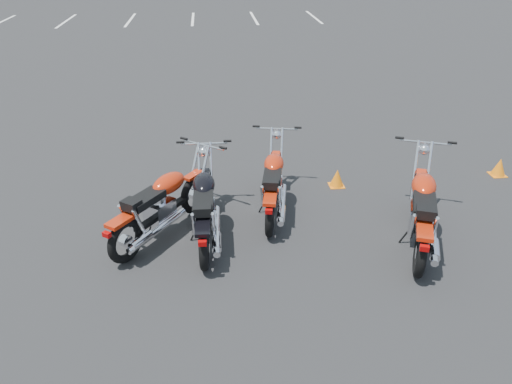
{
  "coord_description": "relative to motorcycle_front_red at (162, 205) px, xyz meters",
  "views": [
    {
      "loc": [
        -0.4,
        -5.57,
        3.95
      ],
      "look_at": [
        0.2,
        0.6,
        0.65
      ],
      "focal_mm": 35.0,
      "sensor_mm": 36.0,
      "label": 1
    }
  ],
  "objects": [
    {
      "name": "ground",
      "position": [
        1.13,
        -0.64,
        -0.49
      ],
      "size": [
        120.0,
        120.0,
        0.0
      ],
      "primitive_type": "plane",
      "color": "black",
      "rests_on": "ground"
    },
    {
      "name": "motorcycle_front_red",
      "position": [
        0.0,
        0.0,
        0.0
      ],
      "size": [
        1.64,
        2.01,
        1.08
      ],
      "color": "black",
      "rests_on": "ground"
    },
    {
      "name": "motorcycle_second_black",
      "position": [
        0.61,
        -0.11,
        -0.0
      ],
      "size": [
        0.84,
        2.18,
        1.07
      ],
      "color": "black",
      "rests_on": "ground"
    },
    {
      "name": "motorcycle_third_red",
      "position": [
        1.66,
        0.55,
        -0.02
      ],
      "size": [
        0.85,
        2.1,
        1.03
      ],
      "color": "black",
      "rests_on": "ground"
    },
    {
      "name": "motorcycle_rear_red",
      "position": [
        3.58,
        -0.53,
        0.02
      ],
      "size": [
        1.27,
        2.27,
        1.13
      ],
      "color": "black",
      "rests_on": "ground"
    },
    {
      "name": "training_cone_near",
      "position": [
        2.85,
        1.27,
        -0.34
      ],
      "size": [
        0.26,
        0.26,
        0.31
      ],
      "color": "orange",
      "rests_on": "ground"
    },
    {
      "name": "training_cone_extra",
      "position": [
        5.85,
        1.41,
        -0.33
      ],
      "size": [
        0.27,
        0.27,
        0.32
      ],
      "color": "orange",
      "rests_on": "ground"
    },
    {
      "name": "parking_line_stripes",
      "position": [
        -1.37,
        19.36,
        -0.49
      ],
      "size": [
        15.12,
        4.0,
        0.01
      ],
      "color": "silver",
      "rests_on": "ground"
    }
  ]
}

